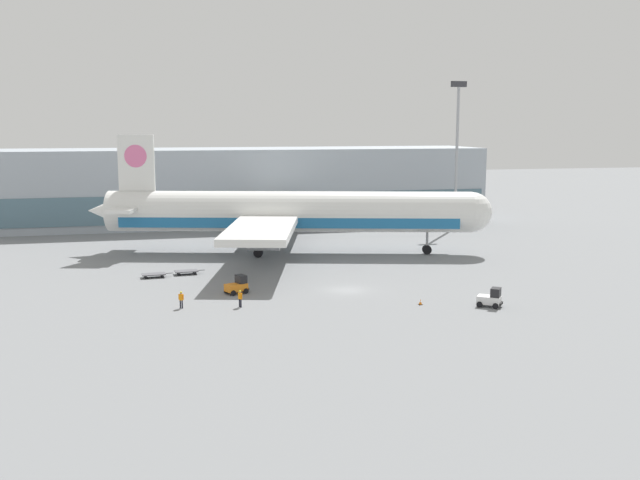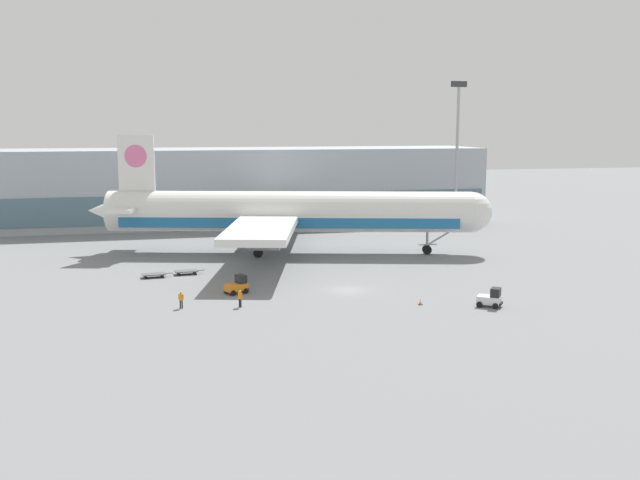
# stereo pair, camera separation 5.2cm
# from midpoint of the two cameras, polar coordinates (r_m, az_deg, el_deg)

# --- Properties ---
(ground_plane) EXTENTS (400.00, 400.00, 0.00)m
(ground_plane) POSITION_cam_midpoint_polar(r_m,az_deg,el_deg) (80.17, 2.21, -4.02)
(ground_plane) COLOR slate
(terminal_building) EXTENTS (90.00, 18.20, 14.00)m
(terminal_building) POSITION_cam_midpoint_polar(r_m,az_deg,el_deg) (136.00, -5.95, 4.34)
(terminal_building) COLOR #9EA8B2
(terminal_building) RESTS_ON ground_plane
(light_mast) EXTENTS (2.80, 0.50, 25.86)m
(light_mast) POSITION_cam_midpoint_polar(r_m,az_deg,el_deg) (128.46, 10.93, 7.44)
(light_mast) COLOR #9EA0A5
(light_mast) RESTS_ON ground_plane
(airplane_main) EXTENTS (56.90, 48.45, 17.00)m
(airplane_main) POSITION_cam_midpoint_polar(r_m,az_deg,el_deg) (102.19, -2.89, 2.16)
(airplane_main) COLOR white
(airplane_main) RESTS_ON ground_plane
(baggage_tug_foreground) EXTENTS (2.80, 2.64, 2.00)m
(baggage_tug_foreground) POSITION_cam_midpoint_polar(r_m,az_deg,el_deg) (74.71, 13.52, -4.56)
(baggage_tug_foreground) COLOR silver
(baggage_tug_foreground) RESTS_ON ground_plane
(baggage_tug_mid) EXTENTS (2.80, 2.42, 2.00)m
(baggage_tug_mid) POSITION_cam_midpoint_polar(r_m,az_deg,el_deg) (78.94, -6.61, -3.63)
(baggage_tug_mid) COLOR orange
(baggage_tug_mid) RESTS_ON ground_plane
(baggage_dolly_lead) EXTENTS (3.75, 1.74, 0.48)m
(baggage_dolly_lead) POSITION_cam_midpoint_polar(r_m,az_deg,el_deg) (88.88, -13.13, -2.69)
(baggage_dolly_lead) COLOR #56565B
(baggage_dolly_lead) RESTS_ON ground_plane
(baggage_dolly_second) EXTENTS (3.75, 1.74, 0.48)m
(baggage_dolly_second) POSITION_cam_midpoint_polar(r_m,az_deg,el_deg) (89.89, -10.62, -2.48)
(baggage_dolly_second) COLOR #56565B
(baggage_dolly_second) RESTS_ON ground_plane
(ground_crew_near) EXTENTS (0.40, 0.46, 1.78)m
(ground_crew_near) POSITION_cam_midpoint_polar(r_m,az_deg,el_deg) (72.89, -6.39, -4.57)
(ground_crew_near) COLOR black
(ground_crew_near) RESTS_ON ground_plane
(ground_crew_far) EXTENTS (0.52, 0.36, 1.75)m
(ground_crew_far) POSITION_cam_midpoint_polar(r_m,az_deg,el_deg) (73.38, -11.04, -4.60)
(ground_crew_far) COLOR black
(ground_crew_far) RESTS_ON ground_plane
(traffic_cone_near) EXTENTS (0.40, 0.40, 0.59)m
(traffic_cone_near) POSITION_cam_midpoint_polar(r_m,az_deg,el_deg) (74.35, 8.05, -4.93)
(traffic_cone_near) COLOR black
(traffic_cone_near) RESTS_ON ground_plane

